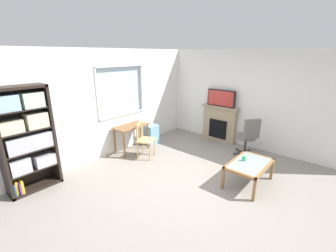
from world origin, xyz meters
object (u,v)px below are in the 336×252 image
(desk_under_window, at_px, (131,130))
(fireplace, at_px, (219,123))
(wooden_chair, at_px, (145,139))
(office_chair, at_px, (248,135))
(tv, at_px, (221,98))
(coffee_table, at_px, (249,166))
(sippy_cup, at_px, (244,158))
(bookshelf, at_px, (26,137))
(plastic_drawer_unit, at_px, (150,134))

(desk_under_window, bearing_deg, fireplace, -31.49)
(wooden_chair, relative_size, office_chair, 0.90)
(wooden_chair, height_order, fireplace, fireplace)
(tv, height_order, coffee_table, tv)
(coffee_table, height_order, sippy_cup, sippy_cup)
(office_chair, height_order, coffee_table, office_chair)
(fireplace, bearing_deg, wooden_chair, 159.38)
(sippy_cup, bearing_deg, coffee_table, -101.19)
(bookshelf, relative_size, plastic_drawer_unit, 3.63)
(wooden_chair, bearing_deg, fireplace, -20.62)
(tv, bearing_deg, wooden_chair, 159.22)
(fireplace, bearing_deg, office_chair, -115.45)
(desk_under_window, xyz_separation_m, tv, (2.20, -1.36, 0.69))
(bookshelf, xyz_separation_m, wooden_chair, (2.35, -0.62, -0.59))
(office_chair, bearing_deg, tv, 65.34)
(bookshelf, distance_m, desk_under_window, 2.42)
(fireplace, height_order, sippy_cup, fireplace)
(fireplace, relative_size, coffee_table, 1.08)
(fireplace, bearing_deg, plastic_drawer_unit, 136.50)
(fireplace, height_order, office_chair, fireplace)
(office_chair, height_order, sippy_cup, office_chair)
(plastic_drawer_unit, xyz_separation_m, tv, (1.47, -1.41, 1.01))
(bookshelf, bearing_deg, office_chair, -31.83)
(office_chair, bearing_deg, sippy_cup, -161.30)
(desk_under_window, bearing_deg, coffee_table, -81.36)
(office_chair, bearing_deg, wooden_chair, 132.18)
(sippy_cup, bearing_deg, plastic_drawer_unit, 84.97)
(wooden_chair, distance_m, fireplace, 2.40)
(plastic_drawer_unit, height_order, tv, tv)
(desk_under_window, relative_size, plastic_drawer_unit, 1.66)
(desk_under_window, height_order, fireplace, fireplace)
(plastic_drawer_unit, xyz_separation_m, sippy_cup, (-0.25, -2.90, 0.23))
(plastic_drawer_unit, height_order, office_chair, office_chair)
(plastic_drawer_unit, relative_size, tv, 0.65)
(tv, bearing_deg, office_chair, -114.66)
(wooden_chair, xyz_separation_m, sippy_cup, (0.50, -2.33, 0.04))
(fireplace, xyz_separation_m, coffee_table, (-1.77, -1.62, -0.13))
(tv, height_order, office_chair, tv)
(tv, bearing_deg, fireplace, -0.00)
(wooden_chair, bearing_deg, office_chair, -47.82)
(desk_under_window, height_order, sippy_cup, desk_under_window)
(bookshelf, bearing_deg, fireplace, -17.71)
(bookshelf, height_order, wooden_chair, bookshelf)
(fireplace, distance_m, sippy_cup, 2.29)
(fireplace, xyz_separation_m, office_chair, (-0.51, -1.07, 0.03))
(bookshelf, xyz_separation_m, sippy_cup, (2.85, -2.95, -0.55))
(bookshelf, xyz_separation_m, tv, (4.58, -1.47, 0.23))
(wooden_chair, height_order, coffee_table, wooden_chair)
(fireplace, distance_m, coffee_table, 2.40)
(sippy_cup, bearing_deg, desk_under_window, 99.57)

